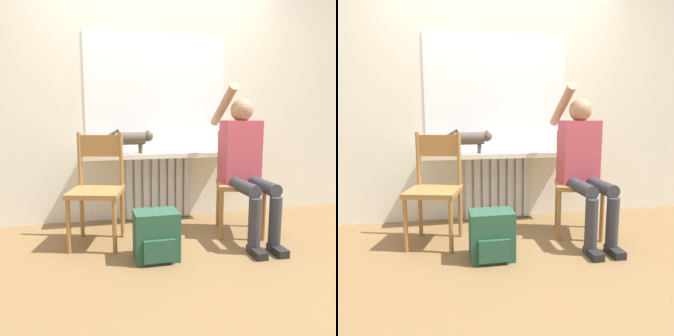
% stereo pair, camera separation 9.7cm
% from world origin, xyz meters
% --- Properties ---
extents(ground_plane, '(12.00, 12.00, 0.00)m').
position_xyz_m(ground_plane, '(0.00, 0.00, 0.00)').
color(ground_plane, brown).
extents(wall_with_window, '(7.00, 0.06, 2.70)m').
position_xyz_m(wall_with_window, '(0.00, 1.23, 1.35)').
color(wall_with_window, silver).
rests_on(wall_with_window, ground_plane).
extents(radiator, '(0.71, 0.08, 0.67)m').
position_xyz_m(radiator, '(-0.00, 1.15, 0.34)').
color(radiator, silver).
rests_on(radiator, ground_plane).
extents(windowsill, '(1.52, 0.31, 0.05)m').
position_xyz_m(windowsill, '(0.00, 1.05, 0.70)').
color(windowsill, silver).
rests_on(windowsill, radiator).
extents(window_glass, '(1.46, 0.01, 1.18)m').
position_xyz_m(window_glass, '(0.00, 1.20, 1.31)').
color(window_glass, white).
rests_on(window_glass, windowsill).
extents(chair_left, '(0.51, 0.51, 0.95)m').
position_xyz_m(chair_left, '(-0.64, 0.57, 0.49)').
color(chair_left, '#9E6B38').
rests_on(chair_left, ground_plane).
extents(chair_right, '(0.52, 0.52, 0.95)m').
position_xyz_m(chair_right, '(0.66, 0.57, 0.49)').
color(chair_right, '#9E6B38').
rests_on(chair_right, ground_plane).
extents(person, '(0.36, 1.03, 1.37)m').
position_xyz_m(person, '(0.65, 0.45, 0.70)').
color(person, '#333338').
rests_on(person, ground_plane).
extents(cat, '(0.52, 0.12, 0.24)m').
position_xyz_m(cat, '(-0.28, 0.99, 0.87)').
color(cat, '#4C4238').
rests_on(cat, windowsill).
extents(backpack, '(0.33, 0.26, 0.38)m').
position_xyz_m(backpack, '(-0.22, 0.14, 0.19)').
color(backpack, '#234C38').
rests_on(backpack, ground_plane).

